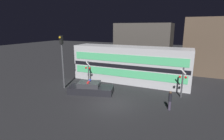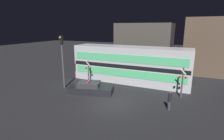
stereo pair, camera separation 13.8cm
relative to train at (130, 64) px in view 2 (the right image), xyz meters
name	(u,v)px [view 2 (the right image)]	position (x,y,z in m)	size (l,w,h in m)	color
ground_plane	(112,104)	(0.76, -6.99, -2.22)	(120.00, 120.00, 0.00)	black
train	(130,64)	(0.00, 0.00, 0.00)	(14.37, 3.09, 4.44)	silver
police_car	(90,88)	(-2.42, -5.48, -1.73)	(4.91, 3.04, 1.33)	black
pedestrian	(170,101)	(5.58, -6.16, -1.37)	(0.28, 0.28, 1.65)	#3F384C
crossing_signal_near	(182,81)	(6.31, -2.94, -0.52)	(0.75, 0.34, 3.03)	#4C4C51
crossing_signal_far	(88,71)	(-4.45, -2.55, -0.67)	(0.75, 0.34, 2.73)	#4C4C51
traffic_light_corner	(62,57)	(-5.97, -5.34, 1.33)	(0.30, 0.46, 5.87)	#4C4C51
building_left	(145,46)	(-0.56, 9.36, 1.47)	(8.94, 6.06, 7.38)	#47423D
building_center	(206,46)	(8.74, 9.36, 1.81)	(6.05, 6.62, 8.07)	brown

